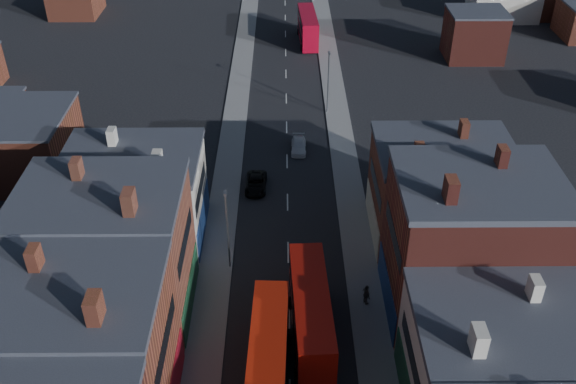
{
  "coord_description": "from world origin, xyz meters",
  "views": [
    {
      "loc": [
        -0.36,
        -13.52,
        37.67
      ],
      "look_at": [
        0.0,
        33.86,
        5.45
      ],
      "focal_mm": 40.0,
      "sensor_mm": 36.0,
      "label": 1
    }
  ],
  "objects_px": {
    "bus_2": "(308,27)",
    "ped_3": "(366,295)",
    "car_2": "(256,183)",
    "car_3": "(299,146)",
    "bus_0": "(269,358)",
    "bus_1": "(311,316)"
  },
  "relations": [
    {
      "from": "bus_2",
      "to": "ped_3",
      "type": "xyz_separation_m",
      "value": [
        2.87,
        -59.04,
        -1.43
      ]
    },
    {
      "from": "bus_0",
      "to": "car_2",
      "type": "height_order",
      "value": "bus_0"
    },
    {
      "from": "bus_1",
      "to": "car_2",
      "type": "height_order",
      "value": "bus_1"
    },
    {
      "from": "bus_2",
      "to": "ped_3",
      "type": "relative_size",
      "value": 5.67
    },
    {
      "from": "bus_1",
      "to": "ped_3",
      "type": "xyz_separation_m",
      "value": [
        4.74,
        4.01,
        -1.65
      ]
    },
    {
      "from": "bus_1",
      "to": "car_2",
      "type": "distance_m",
      "value": 22.02
    },
    {
      "from": "bus_2",
      "to": "ped_3",
      "type": "bearing_deg",
      "value": -90.19
    },
    {
      "from": "car_3",
      "to": "bus_0",
      "type": "bearing_deg",
      "value": -93.48
    },
    {
      "from": "bus_0",
      "to": "bus_2",
      "type": "relative_size",
      "value": 1.03
    },
    {
      "from": "car_3",
      "to": "ped_3",
      "type": "distance_m",
      "value": 25.76
    },
    {
      "from": "car_3",
      "to": "car_2",
      "type": "bearing_deg",
      "value": -119.09
    },
    {
      "from": "bus_1",
      "to": "ped_3",
      "type": "distance_m",
      "value": 6.42
    },
    {
      "from": "car_3",
      "to": "ped_3",
      "type": "height_order",
      "value": "ped_3"
    },
    {
      "from": "car_2",
      "to": "ped_3",
      "type": "bearing_deg",
      "value": -59.06
    },
    {
      "from": "bus_0",
      "to": "bus_1",
      "type": "xyz_separation_m",
      "value": [
        3.13,
        3.97,
        0.12
      ]
    },
    {
      "from": "bus_2",
      "to": "car_3",
      "type": "bearing_deg",
      "value": -96.61
    },
    {
      "from": "bus_0",
      "to": "car_2",
      "type": "relative_size",
      "value": 2.43
    },
    {
      "from": "car_2",
      "to": "ped_3",
      "type": "xyz_separation_m",
      "value": [
        9.69,
        -17.35,
        0.44
      ]
    },
    {
      "from": "bus_1",
      "to": "bus_2",
      "type": "bearing_deg",
      "value": 85.84
    },
    {
      "from": "bus_2",
      "to": "ped_3",
      "type": "distance_m",
      "value": 59.13
    },
    {
      "from": "bus_0",
      "to": "ped_3",
      "type": "relative_size",
      "value": 5.86
    },
    {
      "from": "bus_0",
      "to": "bus_2",
      "type": "distance_m",
      "value": 67.21
    }
  ]
}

